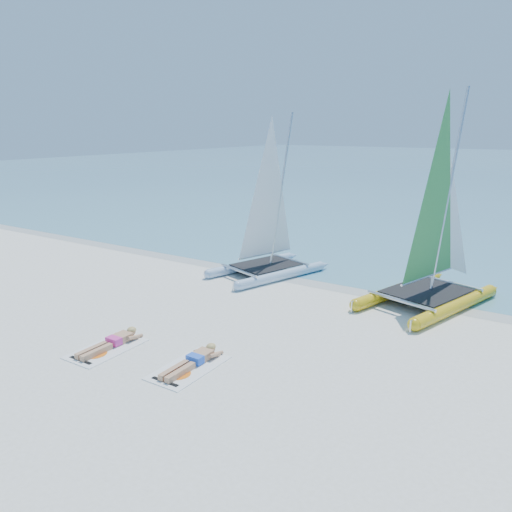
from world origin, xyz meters
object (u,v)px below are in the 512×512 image
at_px(towel_a, 107,349).
at_px(sunbather_a, 113,342).
at_px(towel_b, 189,368).
at_px(sunbather_b, 194,360).
at_px(catamaran_blue, 268,226).
at_px(catamaran_yellow, 440,235).

relative_size(towel_a, sunbather_a, 1.07).
xyz_separation_m(towel_a, sunbather_a, (0.00, 0.19, 0.11)).
height_order(towel_b, sunbather_b, sunbather_b).
relative_size(sunbather_a, towel_b, 0.93).
distance_m(catamaran_blue, catamaran_yellow, 5.75).
relative_size(towel_a, sunbather_b, 1.07).
bearing_deg(sunbather_a, catamaran_yellow, 53.18).
height_order(catamaran_blue, towel_b, catamaran_blue).
xyz_separation_m(catamaran_yellow, towel_a, (-5.69, -7.79, -2.03)).
bearing_deg(towel_b, catamaran_blue, 108.00).
xyz_separation_m(towel_a, towel_b, (2.28, 0.30, 0.00)).
bearing_deg(sunbather_b, sunbather_a, -172.45).
bearing_deg(sunbather_b, towel_b, -90.00).
height_order(sunbather_a, towel_b, sunbather_a).
distance_m(catamaran_yellow, towel_a, 9.86).
xyz_separation_m(catamaran_blue, towel_a, (0.04, -7.43, -1.73)).
xyz_separation_m(catamaran_yellow, sunbather_b, (-3.41, -7.30, -1.92)).
xyz_separation_m(towel_b, sunbather_b, (0.00, 0.19, 0.11)).
xyz_separation_m(towel_a, sunbather_b, (2.28, 0.49, 0.11)).
bearing_deg(towel_a, towel_b, 7.55).
relative_size(sunbather_a, sunbather_b, 1.00).
relative_size(catamaran_blue, catamaran_yellow, 0.90).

